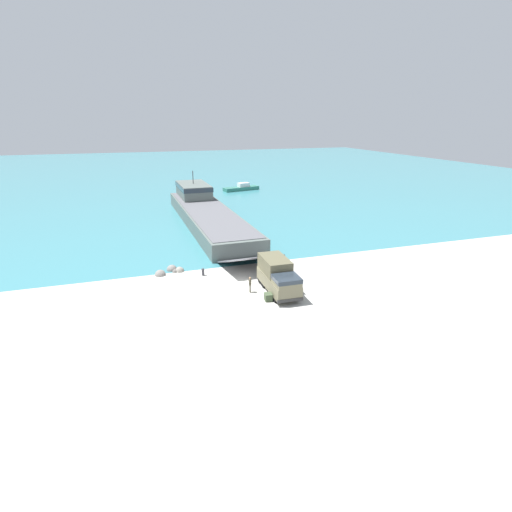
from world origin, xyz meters
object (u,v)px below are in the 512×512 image
object	(u,v)px
landing_craft	(205,211)
mooring_bollard	(203,272)
military_truck	(278,276)
soldier_on_ramp	(250,284)
cargo_crate	(268,297)
moored_boat_a	(242,188)

from	to	relation	value
landing_craft	mooring_bollard	xyz separation A→B (m)	(-5.28, -24.89, -1.28)
military_truck	soldier_on_ramp	bearing A→B (deg)	-101.43
landing_craft	military_truck	world-z (taller)	landing_craft
military_truck	cargo_crate	xyz separation A→B (m)	(-1.66, -1.74, -1.31)
cargo_crate	landing_craft	bearing A→B (deg)	89.07
soldier_on_ramp	landing_craft	bearing A→B (deg)	99.47
soldier_on_ramp	mooring_bollard	bearing A→B (deg)	133.65
military_truck	mooring_bollard	world-z (taller)	military_truck
military_truck	mooring_bollard	distance (m)	9.30
moored_boat_a	cargo_crate	distance (m)	62.78
landing_craft	military_truck	size ratio (longest dim) A/B	6.30
military_truck	soldier_on_ramp	size ratio (longest dim) A/B	4.17
soldier_on_ramp	cargo_crate	bearing A→B (deg)	-52.57
soldier_on_ramp	cargo_crate	world-z (taller)	soldier_on_ramp
landing_craft	moored_boat_a	world-z (taller)	landing_craft
landing_craft	moored_boat_a	xyz separation A→B (m)	(14.49, 27.68, -1.15)
military_truck	cargo_crate	bearing A→B (deg)	-42.12
soldier_on_ramp	cargo_crate	distance (m)	2.69
soldier_on_ramp	moored_boat_a	xyz separation A→B (m)	(16.14, 58.58, -0.36)
landing_craft	moored_boat_a	distance (m)	31.26
moored_boat_a	mooring_bollard	distance (m)	56.16
landing_craft	military_truck	bearing A→B (deg)	-88.70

